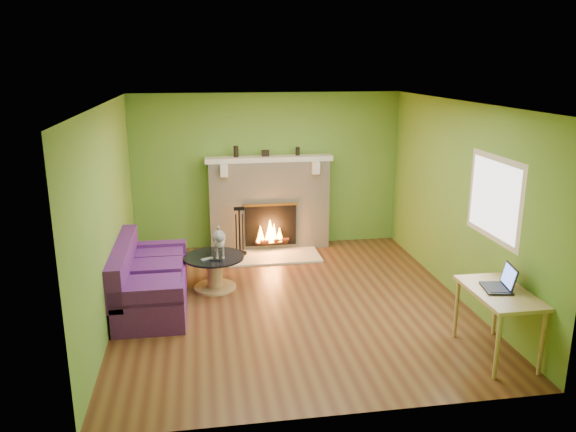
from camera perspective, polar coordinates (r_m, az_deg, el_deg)
name	(u,v)px	position (r m, az deg, el deg)	size (l,w,h in m)	color
floor	(292,302)	(7.54, 0.38, -8.75)	(5.00, 5.00, 0.00)	#522A17
ceiling	(292,103)	(6.89, 0.42, 11.38)	(5.00, 5.00, 0.00)	white
wall_back	(268,171)	(9.52, -2.08, 4.61)	(5.00, 5.00, 0.00)	#5E8F2F
wall_front	(341,281)	(4.77, 5.37, -6.62)	(5.00, 5.00, 0.00)	#5E8F2F
wall_left	(108,215)	(7.10, -17.82, 0.10)	(5.00, 5.00, 0.00)	#5E8F2F
wall_right	(459,201)	(7.79, 16.97, 1.49)	(5.00, 5.00, 0.00)	#5E8F2F
window_frame	(494,198)	(6.95, 20.24, 1.70)	(1.20, 1.20, 0.00)	silver
window_pane	(494,198)	(6.95, 20.18, 1.69)	(1.06, 1.06, 0.00)	white
fireplace	(269,204)	(9.45, -1.92, 1.26)	(2.10, 0.46, 1.58)	#BDB59C
hearth	(274,256)	(9.18, -1.47, -4.11)	(1.50, 0.75, 0.03)	beige
mantel	(269,159)	(9.28, -1.94, 5.83)	(2.10, 0.28, 0.08)	silver
sofa	(148,281)	(7.57, -14.03, -6.45)	(0.87, 1.87, 0.84)	#451B66
coffee_table	(215,270)	(7.94, -7.48, -5.45)	(0.84, 0.84, 0.48)	tan
desk	(499,299)	(6.42, 20.68, -7.88)	(0.59, 1.01, 0.75)	tan
cat	(219,241)	(7.85, -7.01, -2.53)	(0.24, 0.65, 0.41)	slate
remote_silver	(207,259)	(7.75, -8.24, -4.33)	(0.17, 0.04, 0.02)	gray
remote_black	(216,260)	(7.70, -7.34, -4.45)	(0.16, 0.04, 0.02)	black
laptop	(497,278)	(6.37, 20.49, -5.89)	(0.31, 0.35, 0.26)	black
fire_tools	(240,231)	(9.14, -4.94, -1.50)	(0.21, 0.21, 0.80)	black
mantel_vase_left	(236,151)	(9.23, -5.30, 6.55)	(0.08, 0.08, 0.18)	black
mantel_vase_right	(298,151)	(9.36, 0.99, 6.60)	(0.07, 0.07, 0.14)	black
mantel_box	(265,153)	(9.28, -2.31, 6.40)	(0.12, 0.08, 0.10)	black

